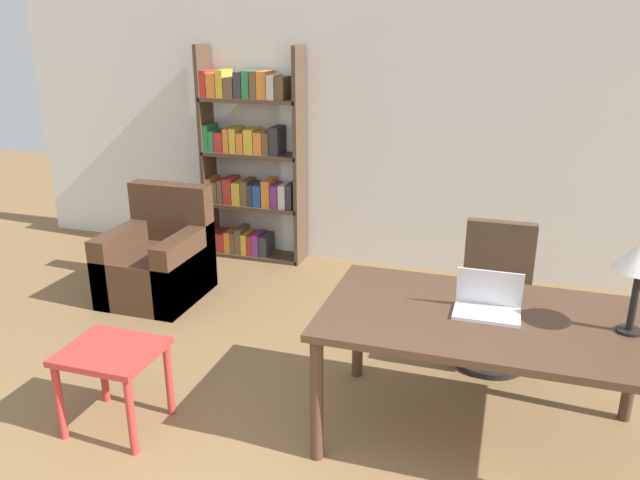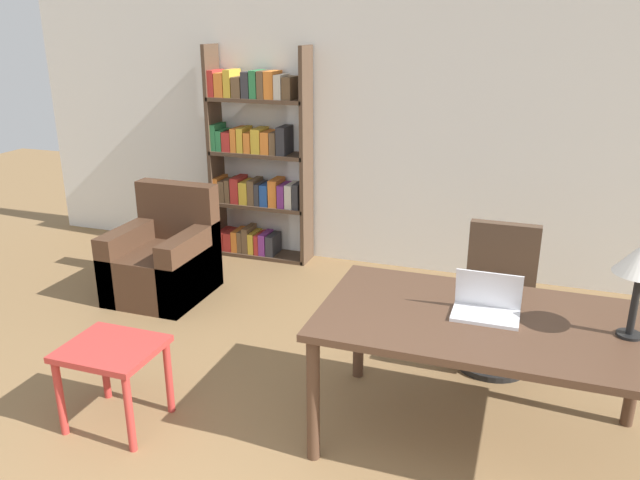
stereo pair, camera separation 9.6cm
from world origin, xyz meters
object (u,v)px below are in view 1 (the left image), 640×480
Objects in this scene: laptop at (488,304)px; office_chair at (495,299)px; side_table_blue at (113,363)px; desk at (487,330)px; armchair at (158,263)px; bookshelf at (249,164)px.

laptop reaches higher than office_chair.
laptop is 2.08m from side_table_blue.
desk is 5.10× the size of laptop.
armchair is 1.34m from bookshelf.
office_chair is 0.47× the size of bookshelf.
bookshelf reaches higher than desk.
laptop is at bearing -91.68° from office_chair.
bookshelf is (-2.35, 2.28, 0.26)m from desk.
desk is 0.86× the size of bookshelf.
bookshelf is (-2.37, 1.35, 0.49)m from office_chair.
side_table_blue is (-1.98, -0.51, -0.26)m from desk.
office_chair is 2.74m from armchair.
office_chair is (0.03, 0.89, -0.36)m from laptop.
desk reaches higher than side_table_blue.
armchair is at bearing 113.88° from side_table_blue.
armchair reaches higher than side_table_blue.
side_table_blue is at bearing -165.53° from desk.
side_table_blue is at bearing -164.43° from laptop.
bookshelf is (-2.34, 2.24, 0.13)m from laptop.
side_table_blue is at bearing -82.30° from bookshelf.
bookshelf is at bearing 72.03° from armchair.
laptop is 2.97m from armchair.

